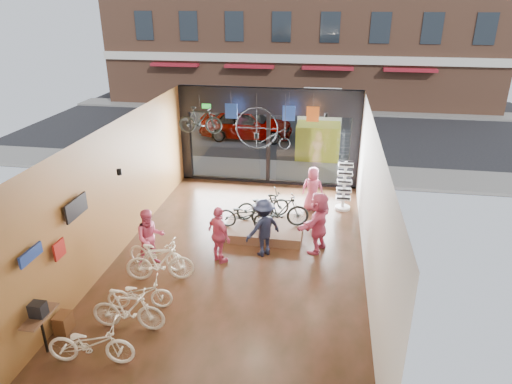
% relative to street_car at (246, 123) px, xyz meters
% --- Properties ---
extents(ground_plane, '(7.00, 12.00, 0.04)m').
position_rel_street_car_xyz_m(ground_plane, '(1.97, -12.00, -0.84)').
color(ground_plane, black).
rests_on(ground_plane, ground).
extents(ceiling, '(7.00, 12.00, 0.04)m').
position_rel_street_car_xyz_m(ceiling, '(1.97, -12.00, 3.00)').
color(ceiling, black).
rests_on(ceiling, ground).
extents(wall_left, '(0.04, 12.00, 3.80)m').
position_rel_street_car_xyz_m(wall_left, '(-1.55, -12.00, 1.08)').
color(wall_left, brown).
rests_on(wall_left, ground).
extents(wall_right, '(0.04, 12.00, 3.80)m').
position_rel_street_car_xyz_m(wall_right, '(5.49, -12.00, 1.08)').
color(wall_right, beige).
rests_on(wall_right, ground).
extents(wall_back, '(7.00, 0.04, 3.80)m').
position_rel_street_car_xyz_m(wall_back, '(1.97, -18.02, 1.08)').
color(wall_back, beige).
rests_on(wall_back, ground).
extents(storefront, '(7.00, 0.26, 3.80)m').
position_rel_street_car_xyz_m(storefront, '(1.97, -6.00, 1.08)').
color(storefront, black).
rests_on(storefront, ground).
extents(exit_sign, '(0.35, 0.06, 0.18)m').
position_rel_street_car_xyz_m(exit_sign, '(-0.43, -6.12, 2.23)').
color(exit_sign, '#198C26').
rests_on(exit_sign, storefront).
extents(street_road, '(30.00, 18.00, 0.02)m').
position_rel_street_car_xyz_m(street_road, '(1.97, 3.00, -0.83)').
color(street_road, black).
rests_on(street_road, ground).
extents(sidewalk_near, '(30.00, 2.40, 0.12)m').
position_rel_street_car_xyz_m(sidewalk_near, '(1.97, -4.80, -0.76)').
color(sidewalk_near, slate).
rests_on(sidewalk_near, ground).
extents(sidewalk_far, '(30.00, 2.00, 0.12)m').
position_rel_street_car_xyz_m(sidewalk_far, '(1.97, 7.00, -0.76)').
color(sidewalk_far, slate).
rests_on(sidewalk_far, ground).
extents(street_car, '(4.79, 1.93, 1.63)m').
position_rel_street_car_xyz_m(street_car, '(0.00, 0.00, 0.00)').
color(street_car, gray).
rests_on(street_car, street_road).
extents(box_truck, '(2.03, 6.10, 2.40)m').
position_rel_street_car_xyz_m(box_truck, '(3.82, -1.00, 0.38)').
color(box_truck, silver).
rests_on(box_truck, street_road).
extents(floor_bike_0, '(1.84, 0.82, 0.94)m').
position_rel_street_car_xyz_m(floor_bike_0, '(-0.21, -16.37, -0.35)').
color(floor_bike_0, '#F3E5CB').
rests_on(floor_bike_0, ground_plane).
extents(floor_bike_1, '(1.70, 0.53, 1.01)m').
position_rel_street_car_xyz_m(floor_bike_1, '(0.11, -15.28, -0.31)').
color(floor_bike_1, '#F3E5CB').
rests_on(floor_bike_1, ground_plane).
extents(floor_bike_2, '(1.62, 0.84, 0.81)m').
position_rel_street_car_xyz_m(floor_bike_2, '(0.07, -14.53, -0.41)').
color(floor_bike_2, '#F3E5CB').
rests_on(floor_bike_2, ground_plane).
extents(floor_bike_3, '(1.84, 0.85, 1.07)m').
position_rel_street_car_xyz_m(floor_bike_3, '(0.13, -13.31, -0.28)').
color(floor_bike_3, '#F3E5CB').
rests_on(floor_bike_3, ground_plane).
extents(floor_bike_4, '(1.79, 0.88, 0.90)m').
position_rel_street_car_xyz_m(floor_bike_4, '(-0.17, -12.76, -0.37)').
color(floor_bike_4, '#F3E5CB').
rests_on(floor_bike_4, ground_plane).
extents(display_platform, '(2.40, 1.80, 0.30)m').
position_rel_street_car_xyz_m(display_platform, '(2.46, -10.29, -0.67)').
color(display_platform, brown).
rests_on(display_platform, ground_plane).
extents(display_bike_left, '(1.78, 0.79, 0.91)m').
position_rel_street_car_xyz_m(display_bike_left, '(1.90, -10.67, -0.06)').
color(display_bike_left, black).
rests_on(display_bike_left, display_platform).
extents(display_bike_mid, '(1.86, 0.83, 1.08)m').
position_rel_street_car_xyz_m(display_bike_mid, '(2.95, -10.33, 0.02)').
color(display_bike_mid, black).
rests_on(display_bike_mid, display_platform).
extents(display_bike_right, '(1.85, 1.28, 0.92)m').
position_rel_street_car_xyz_m(display_bike_right, '(2.33, -9.80, -0.06)').
color(display_bike_right, black).
rests_on(display_bike_right, display_platform).
extents(customer_1, '(1.02, 0.97, 1.67)m').
position_rel_street_car_xyz_m(customer_1, '(-0.38, -12.62, 0.02)').
color(customer_1, '#CC4C72').
rests_on(customer_1, ground_plane).
extents(customer_2, '(1.01, 0.97, 1.69)m').
position_rel_street_car_xyz_m(customer_2, '(1.46, -12.19, 0.03)').
color(customer_2, '#CC4C72').
rests_on(customer_2, ground_plane).
extents(customer_3, '(1.26, 1.24, 1.74)m').
position_rel_street_car_xyz_m(customer_3, '(2.61, -11.59, 0.05)').
color(customer_3, '#161C33').
rests_on(customer_3, ground_plane).
extents(customer_4, '(0.85, 0.64, 1.57)m').
position_rel_street_car_xyz_m(customer_4, '(3.85, -8.31, -0.03)').
color(customer_4, '#CC4C72').
rests_on(customer_4, ground_plane).
extents(customer_5, '(1.19, 1.79, 1.85)m').
position_rel_street_car_xyz_m(customer_5, '(4.14, -11.11, 0.11)').
color(customer_5, '#CC4C72').
rests_on(customer_5, ground_plane).
extents(sunglasses_rack, '(0.63, 0.57, 1.77)m').
position_rel_street_car_xyz_m(sunglasses_rack, '(4.92, -8.08, 0.07)').
color(sunglasses_rack, white).
rests_on(sunglasses_rack, ground_plane).
extents(wall_merch, '(0.40, 2.40, 2.60)m').
position_rel_street_car_xyz_m(wall_merch, '(-1.41, -15.50, 0.48)').
color(wall_merch, navy).
rests_on(wall_merch, wall_left).
extents(penny_farthing, '(1.95, 0.06, 1.56)m').
position_rel_street_car_xyz_m(penny_farthing, '(2.02, -7.16, 1.68)').
color(penny_farthing, black).
rests_on(penny_farthing, ceiling).
extents(hung_bike, '(1.58, 0.45, 0.95)m').
position_rel_street_car_xyz_m(hung_bike, '(-0.21, -7.80, 2.11)').
color(hung_bike, black).
rests_on(hung_bike, ceiling).
extents(jersey_left, '(0.45, 0.03, 0.55)m').
position_rel_street_car_xyz_m(jersey_left, '(0.69, -6.80, 2.23)').
color(jersey_left, '#1E3F99').
rests_on(jersey_left, ceiling).
extents(jersey_mid, '(0.45, 0.03, 0.55)m').
position_rel_street_car_xyz_m(jersey_mid, '(2.81, -6.80, 2.23)').
color(jersey_mid, '#1E3F99').
rests_on(jersey_mid, ceiling).
extents(jersey_right, '(0.45, 0.03, 0.55)m').
position_rel_street_car_xyz_m(jersey_right, '(3.67, -6.80, 2.23)').
color(jersey_right, '#CC5919').
rests_on(jersey_right, ceiling).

